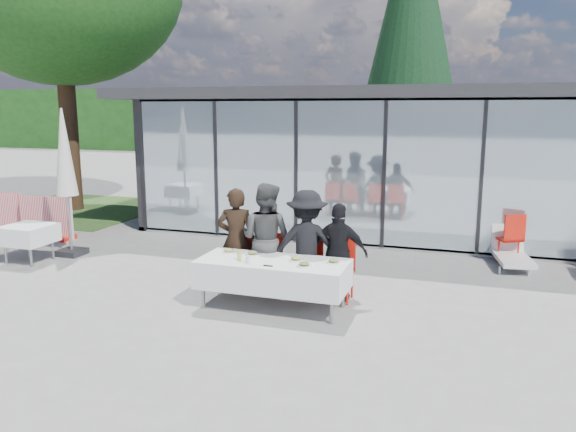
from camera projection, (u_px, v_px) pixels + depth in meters
The scene contains 26 objects.
ground at pixel (275, 305), 8.68m from camera, with size 90.00×90.00×0.00m, color gray.
pavilion at pixel (444, 140), 15.28m from camera, with size 14.80×8.80×3.44m.
treeline at pixel (394, 121), 35.01m from camera, with size 62.50×2.00×4.40m.
dining_table at pixel (273, 274), 8.45m from camera, with size 2.26×0.96×0.75m.
diner_a at pixel (236, 239), 9.26m from camera, with size 0.63×0.63×1.72m, color black.
diner_chair_a at pixel (239, 257), 9.42m from camera, with size 0.44×0.44×0.97m.
diner_b at pixel (266, 239), 9.10m from camera, with size 0.89×0.89×1.83m, color #4B4B4B.
diner_chair_b at pixel (268, 260), 9.26m from camera, with size 0.44×0.44×0.97m.
diner_c at pixel (307, 244), 8.89m from camera, with size 1.12×1.12×1.74m, color black.
diner_chair_c at pixel (308, 263), 9.05m from camera, with size 0.44×0.44×0.97m.
diner_d at pixel (339, 253), 8.75m from camera, with size 0.91×0.91×1.55m, color black.
diner_chair_d at pixel (340, 266), 8.88m from camera, with size 0.44×0.44×0.97m.
plate_a at pixel (229, 251), 8.86m from camera, with size 0.23×0.23×0.07m.
plate_b at pixel (253, 253), 8.71m from camera, with size 0.23×0.23×0.07m.
plate_c at pixel (296, 259), 8.39m from camera, with size 0.23×0.23×0.07m.
plate_d at pixel (334, 261), 8.25m from camera, with size 0.23×0.23×0.07m.
plate_extra at pixel (304, 265), 8.08m from camera, with size 0.23×0.23×0.07m.
juice_bottle at pixel (239, 255), 8.37m from camera, with size 0.06×0.06×0.17m, color #A3C853.
drinking_glasses at pixel (248, 260), 8.25m from camera, with size 0.07×0.07×0.10m.
folded_eyeglasses at pixel (268, 266), 8.09m from camera, with size 0.14×0.03×0.01m, color black.
spare_table_left at pixel (28, 234), 11.03m from camera, with size 0.86×0.86×0.74m.
spare_chair_b at pixel (511, 235), 11.01m from camera, with size 0.59×0.59×0.97m.
market_umbrella at pixel (65, 161), 11.28m from camera, with size 0.50×0.50×3.00m.
lounger at pixel (511, 252), 10.85m from camera, with size 0.80×1.41×0.72m.
conifer_tree at pixel (412, 21), 19.53m from camera, with size 4.00×4.00×10.50m.
grass_patch at pixel (75, 209), 16.87m from camera, with size 5.00×5.00×0.02m, color #385926.
Camera 1 is at (2.76, -7.79, 2.99)m, focal length 35.00 mm.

